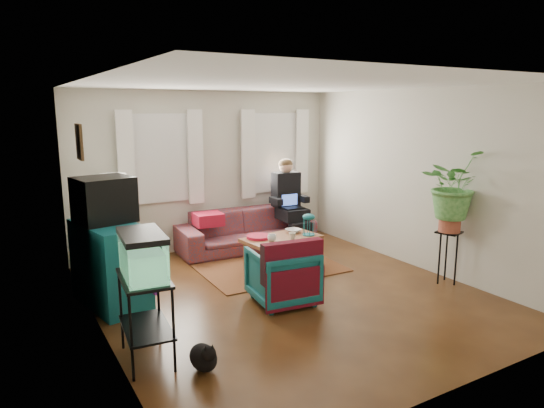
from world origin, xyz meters
TOP-DOWN VIEW (x-y plane):
  - floor at (0.00, 0.00)m, footprint 4.50×5.00m
  - ceiling at (0.00, 0.00)m, footprint 4.50×5.00m
  - wall_back at (0.00, 2.50)m, footprint 4.50×0.01m
  - wall_front at (0.00, -2.50)m, footprint 4.50×0.01m
  - wall_left at (-2.25, 0.00)m, footprint 0.01×5.00m
  - wall_right at (2.25, 0.00)m, footprint 0.01×5.00m
  - window_left at (-0.80, 2.48)m, footprint 1.08×0.04m
  - window_right at (1.25, 2.48)m, footprint 1.08×0.04m
  - curtains_left at (-0.80, 2.40)m, footprint 1.36×0.06m
  - curtains_right at (1.25, 2.40)m, footprint 1.36×0.06m
  - picture_frame at (-2.21, 0.85)m, footprint 0.04×0.32m
  - area_rug at (0.32, 1.10)m, footprint 2.04×1.65m
  - sofa at (0.46, 2.05)m, footprint 2.30×1.02m
  - seated_person at (1.27, 2.00)m, footprint 0.60×0.73m
  - side_table at (-1.65, 2.00)m, footprint 0.54×0.54m
  - table_lamp at (-1.65, 2.00)m, footprint 0.41×0.41m
  - dresser at (-1.99, 0.81)m, footprint 0.76×1.20m
  - crt_tv at (-1.99, 0.92)m, footprint 0.71×0.66m
  - aquarium_stand at (-2.00, -0.71)m, footprint 0.48×0.76m
  - aquarium at (-2.00, -0.71)m, footprint 0.43×0.70m
  - black_cat at (-1.62, -1.16)m, footprint 0.25×0.36m
  - armchair at (-0.19, -0.17)m, footprint 0.79×0.75m
  - serape_throw at (-0.22, -0.45)m, footprint 0.76×0.25m
  - coffee_table at (0.48, 0.94)m, footprint 1.19×0.74m
  - cup_a at (0.24, 0.81)m, footprint 0.14×0.14m
  - cup_b at (0.55, 0.77)m, footprint 0.11×0.11m
  - bowl at (0.78, 1.08)m, footprint 0.25×0.25m
  - snack_tray at (0.16, 1.06)m, footprint 0.39×0.39m
  - birdcage at (0.89, 0.84)m, footprint 0.20×0.20m
  - plant_stand at (2.06, -0.73)m, footprint 0.38×0.38m
  - potted_plant at (2.06, -0.73)m, footprint 0.98×0.91m

SIDE VIEW (x-z plane):
  - floor at x=0.00m, z-range -0.01..0.01m
  - area_rug at x=0.32m, z-range 0.00..0.01m
  - black_cat at x=-1.62m, z-range 0.00..0.30m
  - coffee_table at x=0.48m, z-range 0.00..0.47m
  - plant_stand at x=2.06m, z-range 0.00..0.72m
  - armchair at x=-0.19m, z-range 0.00..0.74m
  - side_table at x=-1.65m, z-range 0.00..0.75m
  - aquarium_stand at x=-2.00m, z-range 0.00..0.81m
  - sofa at x=0.46m, z-range 0.00..0.88m
  - snack_tray at x=0.16m, z-range 0.47..0.51m
  - bowl at x=0.78m, z-range 0.47..0.52m
  - dresser at x=-1.99m, z-range 0.00..1.00m
  - cup_b at x=0.55m, z-range 0.47..0.56m
  - cup_a at x=0.24m, z-range 0.47..0.57m
  - serape_throw at x=-0.22m, z-range 0.22..0.83m
  - birdcage at x=0.89m, z-range 0.47..0.79m
  - seated_person at x=1.27m, z-range 0.00..1.34m
  - aquarium at x=-2.00m, z-range 0.81..1.24m
  - table_lamp at x=-1.65m, z-range 0.72..1.41m
  - potted_plant at x=2.06m, z-range 0.76..1.66m
  - crt_tv at x=-1.99m, z-range 1.00..1.53m
  - wall_back at x=0.00m, z-range 0.00..2.60m
  - wall_front at x=0.00m, z-range 0.00..2.60m
  - wall_left at x=-2.25m, z-range 0.00..2.60m
  - wall_right at x=2.25m, z-range 0.00..2.60m
  - curtains_left at x=-0.80m, z-range 0.80..2.30m
  - curtains_right at x=1.25m, z-range 0.80..2.30m
  - window_left at x=-0.80m, z-range 0.86..2.24m
  - window_right at x=1.25m, z-range 0.86..2.24m
  - picture_frame at x=-2.21m, z-range 1.75..2.15m
  - ceiling at x=0.00m, z-range 2.60..2.60m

